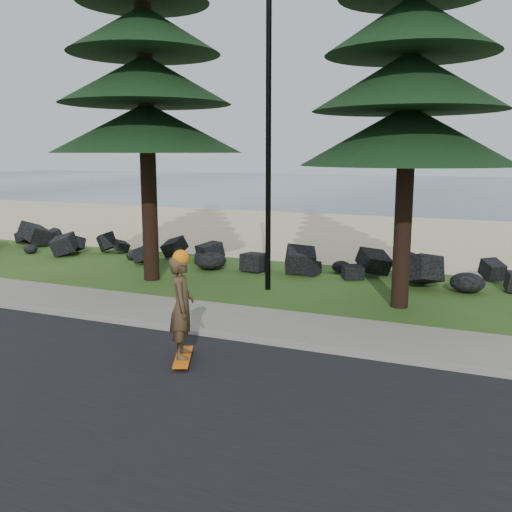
{
  "coord_description": "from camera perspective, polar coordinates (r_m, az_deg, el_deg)",
  "views": [
    {
      "loc": [
        5.47,
        -10.49,
        3.59
      ],
      "look_at": [
        1.02,
        0.0,
        1.51
      ],
      "focal_mm": 40.0,
      "sensor_mm": 36.0,
      "label": 1
    }
  ],
  "objects": [
    {
      "name": "ground",
      "position": [
        12.37,
        -4.36,
        -6.57
      ],
      "size": [
        160.0,
        160.0,
        0.0
      ],
      "primitive_type": "plane",
      "color": "#2C4816",
      "rests_on": "ground"
    },
    {
      "name": "road",
      "position": [
        8.87,
        -18.23,
        -14.03
      ],
      "size": [
        160.0,
        7.0,
        0.02
      ],
      "primitive_type": "cube",
      "color": "black",
      "rests_on": "ground"
    },
    {
      "name": "kerb",
      "position": [
        11.6,
        -6.42,
        -7.5
      ],
      "size": [
        160.0,
        0.2,
        0.1
      ],
      "primitive_type": "cube",
      "color": "gray",
      "rests_on": "ground"
    },
    {
      "name": "sidewalk",
      "position": [
        12.53,
        -3.94,
        -6.15
      ],
      "size": [
        160.0,
        2.0,
        0.08
      ],
      "primitive_type": "cube",
      "color": "gray",
      "rests_on": "ground"
    },
    {
      "name": "beach_sand",
      "position": [
        25.84,
        10.56,
        2.2
      ],
      "size": [
        160.0,
        15.0,
        0.01
      ],
      "primitive_type": "cube",
      "color": "beige",
      "rests_on": "ground"
    },
    {
      "name": "ocean",
      "position": [
        61.84,
        18.01,
        6.53
      ],
      "size": [
        160.0,
        58.0,
        0.01
      ],
      "primitive_type": "cube",
      "color": "#365268",
      "rests_on": "ground"
    },
    {
      "name": "seawall_boulders",
      "position": [
        17.37,
        4.14,
        -1.61
      ],
      "size": [
        60.0,
        2.4,
        1.1
      ],
      "primitive_type": null,
      "color": "black",
      "rests_on": "ground"
    },
    {
      "name": "lamp_post",
      "position": [
        14.76,
        1.26,
        12.45
      ],
      "size": [
        0.25,
        0.14,
        8.14
      ],
      "color": "black",
      "rests_on": "ground"
    },
    {
      "name": "skateboarder",
      "position": [
        9.82,
        -7.41,
        -5.11
      ],
      "size": [
        0.67,
        1.07,
        1.97
      ],
      "rotation": [
        0.0,
        0.0,
        2.0
      ],
      "color": "orange",
      "rests_on": "ground"
    }
  ]
}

